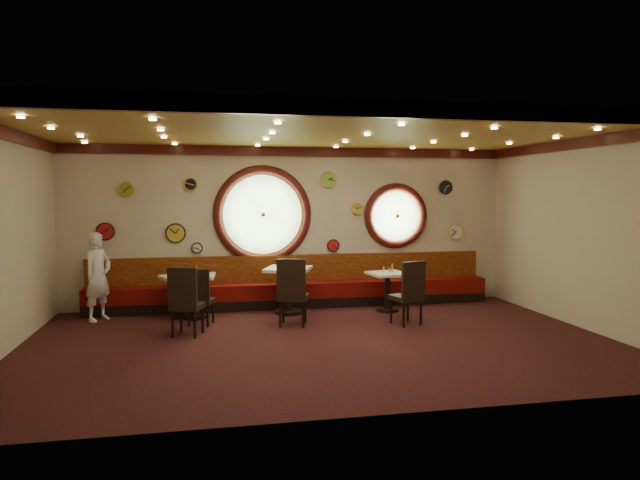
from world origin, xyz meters
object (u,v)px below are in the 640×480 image
(condiment_b_bottle, at_px, (197,270))
(condiment_c_bottle, at_px, (294,263))
(chair_a, at_px, (185,297))
(chair_c, at_px, (292,288))
(condiment_b_salt, at_px, (188,272))
(table_b, at_px, (194,291))
(condiment_b_pepper, at_px, (196,272))
(condiment_a_bottle, at_px, (189,271))
(condiment_a_salt, at_px, (180,272))
(condiment_d_pepper, at_px, (389,270))
(table_c, at_px, (288,285))
(condiment_d_salt, at_px, (384,269))
(chair_d, at_px, (410,289))
(condiment_a_pepper, at_px, (186,273))
(table_d, at_px, (388,287))
(chair_b, at_px, (199,293))
(condiment_c_pepper, at_px, (287,265))
(table_a, at_px, (182,291))
(condiment_c_salt, at_px, (279,265))
(waiter, at_px, (98,276))
(condiment_d_bottle, at_px, (392,267))

(condiment_b_bottle, height_order, condiment_c_bottle, condiment_c_bottle)
(chair_a, distance_m, chair_c, 1.80)
(condiment_b_salt, bearing_deg, table_b, -21.78)
(condiment_b_pepper, relative_size, condiment_a_bottle, 0.71)
(condiment_a_salt, distance_m, condiment_d_pepper, 3.94)
(chair_a, distance_m, condiment_c_bottle, 2.52)
(table_c, xyz_separation_m, condiment_d_salt, (1.86, -0.06, 0.26))
(chair_d, bearing_deg, condiment_a_pepper, 141.51)
(table_d, bearing_deg, table_b, 178.39)
(chair_b, xyz_separation_m, condiment_c_pepper, (1.60, 0.64, 0.36))
(condiment_a_pepper, relative_size, condiment_d_pepper, 1.09)
(condiment_a_salt, height_order, condiment_a_bottle, condiment_a_bottle)
(chair_c, xyz_separation_m, condiment_c_bottle, (0.22, 1.19, 0.29))
(chair_b, height_order, condiment_a_pepper, chair_b)
(condiment_b_salt, height_order, condiment_d_salt, condiment_b_salt)
(condiment_c_bottle, bearing_deg, condiment_d_pepper, -9.42)
(condiment_b_pepper, bearing_deg, chair_c, -30.77)
(table_a, xyz_separation_m, condiment_d_pepper, (3.89, -0.27, 0.32))
(condiment_a_pepper, xyz_separation_m, condiment_b_bottle, (0.21, -0.14, 0.08))
(condiment_b_bottle, bearing_deg, table_d, -2.11)
(table_a, distance_m, table_c, 1.95)
(condiment_c_pepper, distance_m, condiment_d_pepper, 1.98)
(table_a, xyz_separation_m, chair_d, (3.87, -1.45, 0.16))
(chair_c, xyz_separation_m, condiment_d_pepper, (2.02, 0.89, 0.13))
(condiment_a_salt, xyz_separation_m, condiment_d_salt, (3.84, -0.27, -0.01))
(chair_a, relative_size, condiment_a_bottle, 4.47)
(table_a, height_order, condiment_d_salt, condiment_d_salt)
(condiment_a_salt, xyz_separation_m, condiment_a_bottle, (0.16, -0.08, 0.02))
(condiment_a_salt, bearing_deg, condiment_c_bottle, -2.06)
(table_b, height_order, chair_c, chair_c)
(chair_d, distance_m, condiment_a_salt, 4.20)
(chair_a, xyz_separation_m, condiment_a_salt, (-0.14, 1.60, 0.18))
(condiment_a_salt, bearing_deg, table_b, -45.34)
(condiment_c_salt, relative_size, condiment_b_bottle, 0.50)
(table_b, distance_m, condiment_a_bottle, 0.39)
(condiment_b_salt, relative_size, condiment_a_pepper, 1.17)
(table_b, bearing_deg, condiment_b_salt, 158.22)
(condiment_c_salt, bearing_deg, condiment_a_bottle, 177.79)
(chair_c, height_order, chair_d, chair_c)
(table_d, distance_m, condiment_c_pepper, 2.00)
(table_b, xyz_separation_m, condiment_b_bottle, (0.05, 0.03, 0.39))
(condiment_b_pepper, relative_size, waiter, 0.07)
(chair_a, bearing_deg, condiment_a_bottle, 108.25)
(table_a, height_order, condiment_d_bottle, condiment_d_bottle)
(condiment_c_salt, bearing_deg, chair_a, -139.32)
(table_c, relative_size, condiment_c_salt, 11.21)
(table_d, bearing_deg, condiment_c_bottle, 170.91)
(condiment_d_bottle, bearing_deg, table_b, -179.71)
(table_a, distance_m, condiment_d_bottle, 4.01)
(waiter, bearing_deg, condiment_c_pepper, -59.46)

